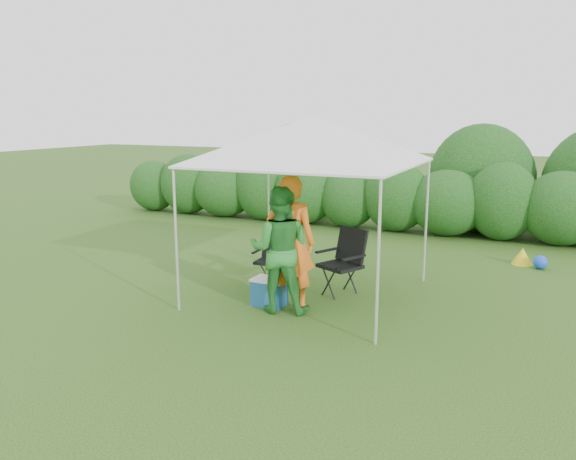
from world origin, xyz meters
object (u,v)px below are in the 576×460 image
at_px(chair_right, 345,257).
at_px(chair_left, 273,254).
at_px(woman, 280,250).
at_px(canopy, 312,140).
at_px(cooler, 269,292).
at_px(man, 290,242).

distance_m(chair_right, chair_left, 1.30).
bearing_deg(woman, canopy, -112.87).
bearing_deg(cooler, man, 6.63).
xyz_separation_m(chair_right, man, (-0.50, -1.01, 0.40)).
distance_m(man, woman, 0.21).
bearing_deg(chair_left, man, -56.49).
height_order(woman, cooler, woman).
height_order(chair_right, woman, woman).
height_order(canopy, chair_right, canopy).
relative_size(canopy, chair_left, 3.46).
relative_size(chair_right, woman, 0.57).
relative_size(canopy, woman, 1.67).
bearing_deg(canopy, man, -93.56).
relative_size(chair_left, woman, 0.48).
relative_size(canopy, cooler, 6.07).
xyz_separation_m(chair_left, man, (0.79, -1.04, 0.50)).
distance_m(canopy, chair_right, 1.94).
bearing_deg(cooler, chair_left, 114.70).
xyz_separation_m(canopy, cooler, (-0.38, -0.74, -2.25)).
bearing_deg(man, canopy, -103.79).
bearing_deg(chair_left, cooler, -70.74).
xyz_separation_m(man, cooler, (-0.34, -0.03, -0.79)).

